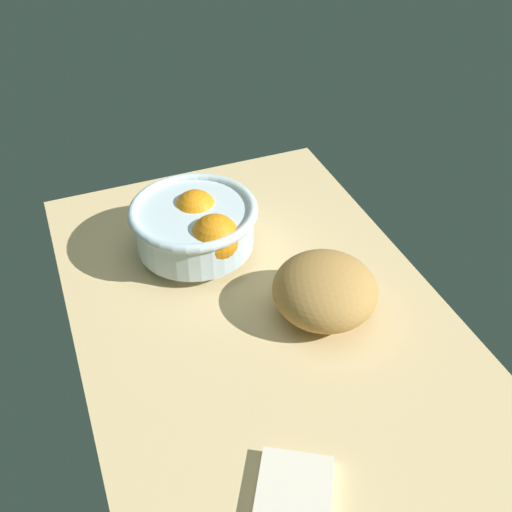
{
  "coord_description": "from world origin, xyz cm",
  "views": [
    {
      "loc": [
        58.71,
        -23.83,
        64.9
      ],
      "look_at": [
        -6.65,
        1.91,
        5.0
      ],
      "focal_mm": 42.06,
      "sensor_mm": 36.0,
      "label": 1
    }
  ],
  "objects": [
    {
      "name": "bread_loaf",
      "position": [
        3.54,
        8.68,
        4.47
      ],
      "size": [
        17.66,
        17.66,
        8.93
      ],
      "primitive_type": "ellipsoid",
      "rotation": [
        0.0,
        0.0,
        4.87
      ],
      "color": "#AF8041",
      "rests_on": "ground"
    },
    {
      "name": "fruit_bowl",
      "position": [
        -16.37,
        -4.59,
        5.88
      ],
      "size": [
        20.81,
        20.81,
        10.75
      ],
      "color": "silver",
      "rests_on": "ground"
    },
    {
      "name": "ground_plane",
      "position": [
        0.0,
        0.0,
        -1.5
      ],
      "size": [
        82.1,
        54.32,
        3.0
      ],
      "primitive_type": "cube",
      "color": "#D9BA82"
    },
    {
      "name": "napkin_folded",
      "position": [
        29.79,
        -8.05,
        0.7
      ],
      "size": [
        15.07,
        13.64,
        1.4
      ],
      "primitive_type": "cube",
      "rotation": [
        0.0,
        0.0,
        -0.53
      ],
      "color": "silver",
      "rests_on": "ground"
    }
  ]
}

